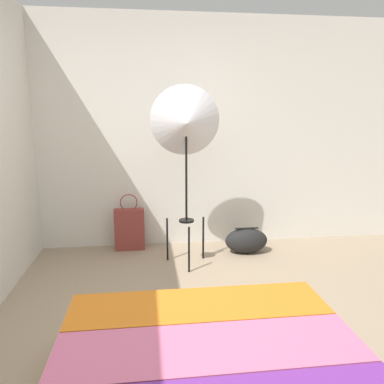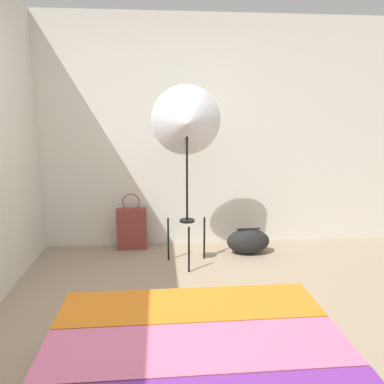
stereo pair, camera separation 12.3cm
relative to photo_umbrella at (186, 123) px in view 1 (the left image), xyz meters
The scene contains 5 objects.
ground_plane 2.18m from the photo_umbrella, 101.78° to the right, with size 14.00×14.00×0.00m, color gray.
wall_back 0.75m from the photo_umbrella, 116.95° to the left, with size 8.00×0.05×2.60m.
photo_umbrella is the anchor object (origin of this frame).
tote_bag 1.42m from the photo_umbrella, 140.79° to the left, with size 0.33×0.12×0.65m.
duffel_bag 1.49m from the photo_umbrella, 17.95° to the left, with size 0.47×0.28×0.29m.
Camera 1 is at (-0.06, -2.03, 1.52)m, focal length 35.00 mm.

